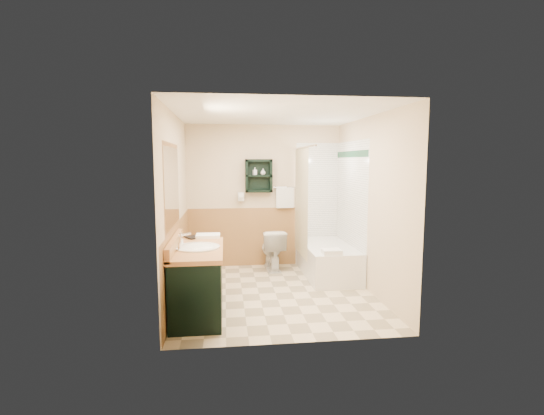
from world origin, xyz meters
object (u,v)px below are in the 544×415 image
(wall_shelf, at_px, (259,176))
(toilet, at_px, (272,250))
(soap_bottle_a, at_px, (255,173))
(soap_bottle_b, at_px, (263,172))
(hair_dryer, at_px, (241,197))
(bathtub, at_px, (327,260))
(vanity_book, at_px, (187,231))
(vanity, at_px, (198,281))

(wall_shelf, distance_m, toilet, 1.25)
(soap_bottle_a, height_order, soap_bottle_b, soap_bottle_b)
(hair_dryer, height_order, soap_bottle_a, soap_bottle_a)
(wall_shelf, bearing_deg, toilet, -44.74)
(bathtub, bearing_deg, soap_bottle_a, 149.73)
(toilet, height_order, soap_bottle_b, soap_bottle_b)
(hair_dryer, distance_m, toilet, 1.03)
(soap_bottle_a, bearing_deg, vanity_book, -124.20)
(vanity, relative_size, bathtub, 0.83)
(wall_shelf, relative_size, hair_dryer, 2.29)
(soap_bottle_a, relative_size, soap_bottle_b, 1.20)
(bathtub, height_order, vanity_book, vanity_book)
(soap_bottle_a, bearing_deg, hair_dryer, 172.70)
(bathtub, bearing_deg, vanity, -144.18)
(wall_shelf, height_order, bathtub, wall_shelf)
(hair_dryer, bearing_deg, vanity_book, -116.98)
(hair_dryer, distance_m, vanity, 2.28)
(bathtub, relative_size, soap_bottle_b, 14.27)
(vanity, xyz_separation_m, soap_bottle_a, (0.83, 2.02, 1.20))
(toilet, bearing_deg, vanity, 55.54)
(vanity_book, relative_size, soap_bottle_a, 1.61)
(hair_dryer, bearing_deg, soap_bottle_a, -7.30)
(vanity, bearing_deg, wall_shelf, 66.18)
(vanity, height_order, bathtub, vanity)
(vanity, distance_m, soap_bottle_b, 2.55)
(vanity_book, relative_size, soap_bottle_b, 1.92)
(soap_bottle_b, bearing_deg, toilet, -56.42)
(vanity_book, bearing_deg, hair_dryer, 31.04)
(hair_dryer, xyz_separation_m, soap_bottle_b, (0.37, -0.03, 0.41))
(vanity_book, bearing_deg, vanity, -105.54)
(hair_dryer, relative_size, bathtub, 0.16)
(vanity, height_order, soap_bottle_a, soap_bottle_a)
(wall_shelf, relative_size, bathtub, 0.37)
(vanity, xyz_separation_m, vanity_book, (-0.17, 0.56, 0.50))
(toilet, distance_m, soap_bottle_b, 1.30)
(vanity, relative_size, vanity_book, 6.20)
(vanity_book, height_order, soap_bottle_a, soap_bottle_a)
(toilet, bearing_deg, soap_bottle_b, -59.91)
(vanity_book, xyz_separation_m, soap_bottle_b, (1.13, 1.46, 0.71))
(wall_shelf, xyz_separation_m, soap_bottle_a, (-0.07, -0.01, 0.04))
(wall_shelf, height_order, soap_bottle_a, wall_shelf)
(hair_dryer, height_order, soap_bottle_b, soap_bottle_b)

